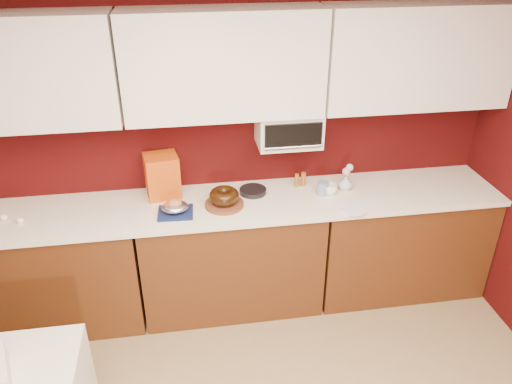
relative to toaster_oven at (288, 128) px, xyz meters
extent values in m
cube|color=white|center=(-0.45, -2.10, 1.12)|extent=(4.00, 4.50, 0.02)
cube|color=#3A0808|center=(-0.45, 0.15, -0.12)|extent=(4.00, 0.02, 2.50)
cube|color=#502910|center=(-1.78, -0.17, -0.95)|extent=(1.31, 0.58, 0.86)
cube|color=#502910|center=(-0.45, -0.17, -0.95)|extent=(1.31, 0.58, 0.86)
cube|color=#502910|center=(0.88, -0.17, -0.95)|extent=(1.31, 0.58, 0.86)
cube|color=white|center=(-0.45, -0.17, -0.49)|extent=(4.00, 0.62, 0.04)
cube|color=white|center=(-1.78, -0.02, 0.48)|extent=(1.31, 0.33, 0.70)
cube|color=white|center=(-0.45, -0.02, 0.48)|extent=(1.31, 0.33, 0.70)
cube|color=white|center=(0.88, -0.02, 0.48)|extent=(1.31, 0.33, 0.70)
cube|color=white|center=(0.00, 0.00, 0.00)|extent=(0.45, 0.30, 0.25)
cube|color=black|center=(0.00, -0.16, 0.00)|extent=(0.40, 0.02, 0.18)
cylinder|color=silver|center=(0.00, -0.18, -0.07)|extent=(0.42, 0.02, 0.02)
cylinder|color=brown|center=(-0.49, -0.22, -0.46)|extent=(0.33, 0.33, 0.03)
torus|color=black|center=(-0.49, -0.22, -0.39)|extent=(0.24, 0.24, 0.09)
cube|color=#141F4D|center=(-0.84, -0.27, -0.47)|extent=(0.25, 0.21, 0.02)
ellipsoid|color=silver|center=(-0.84, -0.27, -0.42)|extent=(0.20, 0.18, 0.07)
ellipsoid|color=#B77453|center=(-0.84, -0.27, -0.40)|extent=(0.12, 0.11, 0.06)
cube|color=#AC280B|center=(-0.92, 0.01, -0.32)|extent=(0.26, 0.25, 0.32)
cylinder|color=black|center=(-0.27, -0.06, -0.46)|extent=(0.21, 0.21, 0.03)
imported|color=white|center=(0.30, -0.16, -0.43)|extent=(0.10, 0.10, 0.09)
cylinder|color=navy|center=(0.24, -0.15, -0.43)|extent=(0.09, 0.09, 0.10)
imported|color=silver|center=(0.42, -0.11, -0.41)|extent=(0.10, 0.10, 0.12)
sphere|color=pink|center=(0.42, -0.11, -0.33)|extent=(0.06, 0.06, 0.06)
sphere|color=#9AD8F7|center=(0.45, -0.09, -0.30)|extent=(0.05, 0.05, 0.05)
cylinder|color=white|center=(0.39, -0.39, -0.47)|extent=(0.26, 0.26, 0.01)
cylinder|color=brown|center=(0.13, 0.00, -0.42)|extent=(0.04, 0.04, 0.11)
ellipsoid|color=white|center=(-1.98, -0.17, -0.45)|extent=(0.06, 0.05, 0.04)
ellipsoid|color=white|center=(-1.86, -0.23, -0.46)|extent=(0.05, 0.04, 0.04)
cylinder|color=brown|center=(0.08, -0.01, -0.42)|extent=(0.04, 0.04, 0.11)
camera|label=1|loc=(-0.75, -3.26, 1.29)|focal=35.00mm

